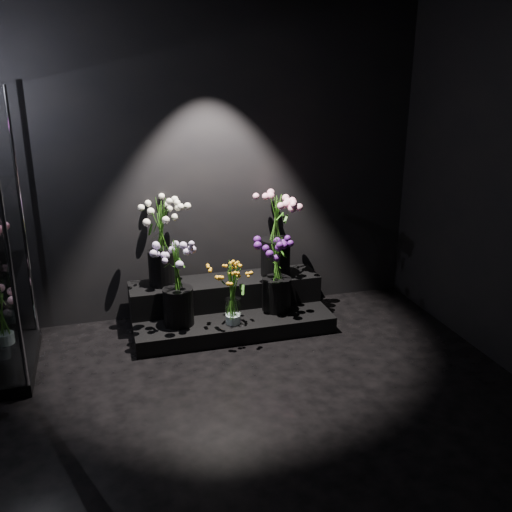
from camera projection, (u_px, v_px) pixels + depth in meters
name	position (u px, v px, depth m)	size (l,w,h in m)	color
floor	(264.00, 437.00, 3.54)	(4.00, 4.00, 0.00)	black
wall_back	(198.00, 161.00, 4.91)	(4.00, 4.00, 0.00)	black
display_riser	(228.00, 306.00, 5.05)	(1.69, 0.75, 0.38)	black
bouquet_orange_bells	(233.00, 292.00, 4.66)	(0.35, 0.35, 0.54)	white
bouquet_lilac	(177.00, 278.00, 4.61)	(0.39, 0.39, 0.72)	black
bouquet_purple	(277.00, 272.00, 4.90)	(0.35, 0.35, 0.66)	black
bouquet_cream_roses	(161.00, 237.00, 4.82)	(0.40, 0.40, 0.76)	black
bouquet_pink_roses	(276.00, 230.00, 5.04)	(0.42, 0.42, 0.76)	black
bouquet_case_base_pink	(2.00, 313.00, 4.43)	(0.40, 0.40, 0.49)	white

